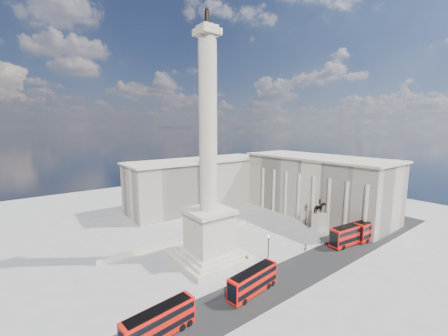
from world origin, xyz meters
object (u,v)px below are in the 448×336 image
red_bus_a (160,322)px  pedestrian_crossing (247,259)px  pedestrian_walking (305,248)px  nelsons_column (209,199)px  red_bus_d (371,228)px  red_bus_c (350,234)px  equestrian_statue (319,219)px  red_bus_b (253,281)px  pedestrian_standing (321,240)px  victorian_lamp (268,249)px

red_bus_a → pedestrian_crossing: (22.66, 8.12, -1.32)m
red_bus_a → pedestrian_walking: 36.90m
nelsons_column → red_bus_d: size_ratio=4.12×
nelsons_column → pedestrian_walking: bearing=-28.7°
red_bus_c → red_bus_d: red_bus_d is taller
red_bus_c → equestrian_statue: 10.12m
red_bus_a → red_bus_d: size_ratio=0.85×
pedestrian_walking → red_bus_c: bearing=-27.2°
equestrian_statue → pedestrian_walking: bearing=-156.6°
red_bus_b → pedestrian_standing: bearing=2.8°
nelsons_column → pedestrian_crossing: nelsons_column is taller
victorian_lamp → red_bus_d: bearing=-8.3°
red_bus_c → pedestrian_standing: size_ratio=7.17×
red_bus_a → red_bus_c: (48.35, 0.24, 0.30)m
pedestrian_walking → pedestrian_standing: pedestrian_walking is taller
victorian_lamp → red_bus_a: bearing=-171.4°
nelsons_column → pedestrian_standing: size_ratio=30.33×
red_bus_b → pedestrian_standing: red_bus_b is taller
nelsons_column → red_bus_b: nelsons_column is taller
red_bus_b → pedestrian_crossing: bearing=46.9°
red_bus_a → pedestrian_crossing: 24.11m
red_bus_a → red_bus_d: bearing=-7.2°
pedestrian_walking → pedestrian_standing: (6.52, 0.32, -0.08)m
nelsons_column → victorian_lamp: (6.55, -10.86, -8.73)m
pedestrian_crossing → red_bus_b: bearing=130.0°
victorian_lamp → pedestrian_walking: 12.89m
nelsons_column → pedestrian_standing: bearing=-21.6°
pedestrian_crossing → red_bus_a: bearing=95.6°
red_bus_a → pedestrian_standing: bearing=-0.3°
red_bus_a → pedestrian_walking: bearing=0.2°
victorian_lamp → pedestrian_standing: bearing=2.3°
red_bus_d → pedestrian_standing: size_ratio=7.36×
red_bus_a → red_bus_d: 56.24m
pedestrian_crossing → nelsons_column: bearing=24.0°
red_bus_b → red_bus_c: size_ratio=0.89×
red_bus_d → nelsons_column: bearing=160.7°
red_bus_a → red_bus_b: size_ratio=0.99×
pedestrian_walking → pedestrian_crossing: size_ratio=1.07×
red_bus_a → victorian_lamp: bearing=2.4°
red_bus_b → equestrian_statue: bearing=9.7°
red_bus_b → equestrian_statue: equestrian_statue is taller
red_bus_a → nelsons_column: bearing=33.2°
red_bus_b → pedestrian_walking: red_bus_b is taller
red_bus_d → red_bus_b: bearing=-178.5°
equestrian_statue → pedestrian_standing: 9.54m
victorian_lamp → pedestrian_standing: 19.29m
victorian_lamp → pedestrian_standing: victorian_lamp is taller
red_bus_c → pedestrian_standing: 6.87m
red_bus_b → equestrian_statue: (33.88, 10.33, 0.90)m
red_bus_a → red_bus_b: red_bus_b is taller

